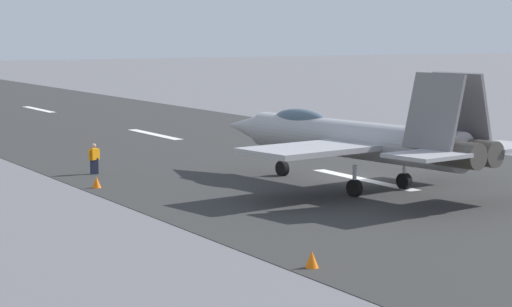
% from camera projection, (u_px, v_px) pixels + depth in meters
% --- Properties ---
extents(ground_plane, '(400.00, 400.00, 0.00)m').
position_uv_depth(ground_plane, '(362.00, 180.00, 48.73)').
color(ground_plane, slate).
extents(runway_strip, '(240.00, 26.00, 0.02)m').
position_uv_depth(runway_strip, '(362.00, 179.00, 48.72)').
color(runway_strip, '#2F2F2E').
rests_on(runway_strip, ground).
extents(fighter_jet, '(17.81, 13.16, 5.54)m').
position_uv_depth(fighter_jet, '(353.00, 138.00, 45.80)').
color(fighter_jet, '#9F9DA1').
rests_on(fighter_jet, ground).
extents(crew_person, '(0.41, 0.66, 1.58)m').
position_uv_depth(crew_person, '(94.00, 159.00, 50.43)').
color(crew_person, '#1E2338').
rests_on(crew_person, ground).
extents(marker_cone_near, '(0.44, 0.44, 0.55)m').
position_uv_depth(marker_cone_near, '(312.00, 260.00, 30.55)').
color(marker_cone_near, orange).
rests_on(marker_cone_near, ground).
extents(marker_cone_mid, '(0.44, 0.44, 0.55)m').
position_uv_depth(marker_cone_mid, '(96.00, 182.00, 46.07)').
color(marker_cone_mid, orange).
rests_on(marker_cone_mid, ground).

